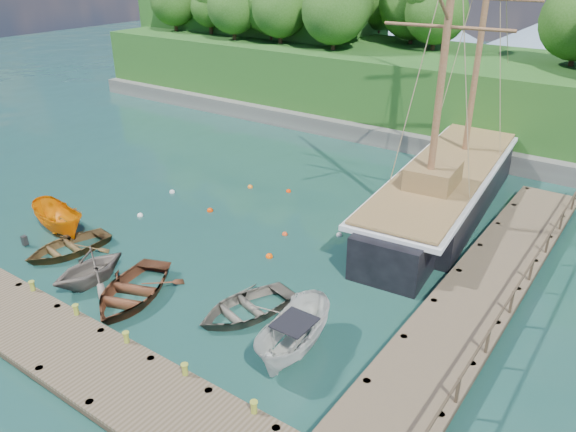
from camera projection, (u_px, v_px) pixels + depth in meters
name	position (u px, v px, depth m)	size (l,w,h in m)	color
ground	(187.00, 279.00, 25.77)	(160.00, 160.00, 0.00)	#193E33
dock_near	(96.00, 366.00, 19.76)	(20.00, 3.20, 1.10)	#4B3E2A
dock_east	(487.00, 282.00, 24.73)	(3.20, 24.00, 1.10)	#4B3E2A
bollard_0	(36.00, 302.00, 24.11)	(0.26, 0.26, 0.45)	olive
bollard_1	(79.00, 327.00, 22.54)	(0.26, 0.26, 0.45)	olive
bollard_2	(129.00, 355.00, 20.98)	(0.26, 0.26, 0.45)	olive
bollard_3	(187.00, 388.00, 19.41)	(0.26, 0.26, 0.45)	olive
bollard_4	(255.00, 427.00, 17.85)	(0.26, 0.26, 0.45)	olive
rowboat_0	(69.00, 253.00, 28.02)	(3.04, 4.26, 0.88)	brown
rowboat_1	(91.00, 283.00, 25.47)	(3.05, 3.54, 1.86)	#6D6259
rowboat_2	(132.00, 298.00, 24.39)	(3.53, 4.94, 1.02)	#532C19
rowboat_3	(246.00, 314.00, 23.31)	(3.14, 4.39, 0.91)	#5D584D
motorboat_orange	(61.00, 232.00, 30.01)	(1.69, 4.50, 1.74)	orange
cabin_boat_white	(294.00, 353.00, 21.06)	(1.78, 4.74, 1.83)	beige
schooner	(445.00, 191.00, 32.41)	(6.49, 26.43, 19.17)	black
mooring_buoy_0	(140.00, 216.00, 31.83)	(0.34, 0.34, 0.34)	silver
mooring_buoy_1	(210.00, 211.00, 32.42)	(0.36, 0.36, 0.36)	#E53600
mooring_buoy_2	(285.00, 235.00, 29.75)	(0.30, 0.30, 0.30)	red
mooring_buoy_3	(339.00, 235.00, 29.68)	(0.31, 0.31, 0.31)	white
mooring_buoy_4	(250.00, 187.00, 35.61)	(0.33, 0.33, 0.33)	orange
mooring_buoy_5	(288.00, 192.00, 34.99)	(0.31, 0.31, 0.31)	#F93100
mooring_buoy_6	(172.00, 193.00, 34.87)	(0.34, 0.34, 0.34)	silver
mooring_buoy_7	(269.00, 257.00, 27.61)	(0.36, 0.36, 0.36)	#EE4702
headland	(320.00, 44.00, 53.15)	(51.00, 19.31, 12.90)	#474744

